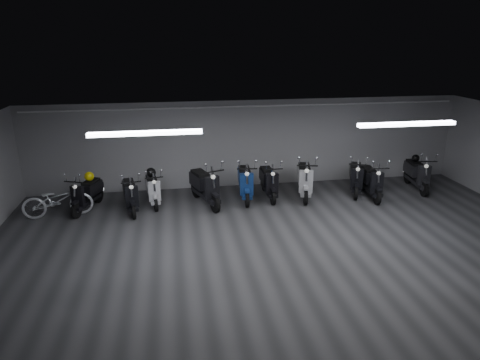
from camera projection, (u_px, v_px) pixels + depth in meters
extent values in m
cube|color=#313133|center=(290.00, 259.00, 9.37)|extent=(14.00, 10.00, 0.01)
cube|color=gray|center=(295.00, 135.00, 8.45)|extent=(14.00, 10.00, 0.01)
cube|color=gray|center=(249.00, 144.00, 13.58)|extent=(14.00, 0.01, 2.80)
cube|color=white|center=(146.00, 133.00, 8.95)|extent=(2.40, 0.18, 0.08)
cube|color=white|center=(407.00, 124.00, 9.87)|extent=(2.40, 0.18, 0.08)
cylinder|color=white|center=(250.00, 106.00, 13.11)|extent=(13.60, 0.05, 0.05)
imported|color=white|center=(57.00, 196.00, 11.40)|extent=(1.87, 0.89, 1.16)
sphere|color=yellow|center=(89.00, 176.00, 11.92)|extent=(0.27, 0.27, 0.27)
sphere|color=black|center=(151.00, 173.00, 12.32)|extent=(0.29, 0.29, 0.29)
sphere|color=black|center=(416.00, 158.00, 13.52)|extent=(0.24, 0.24, 0.24)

